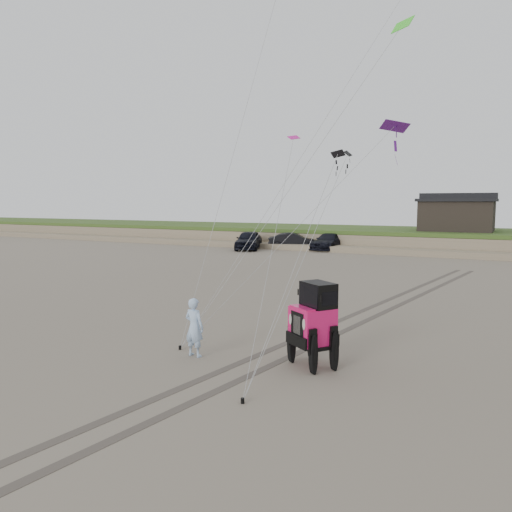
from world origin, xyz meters
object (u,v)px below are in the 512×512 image
(truck_c, at_px, (330,242))
(jeep, at_px, (312,333))
(truck_b, at_px, (293,241))
(man, at_px, (194,327))
(cabin, at_px, (457,214))
(truck_a, at_px, (249,240))

(truck_c, height_order, jeep, jeep)
(truck_b, bearing_deg, man, 178.92)
(truck_b, distance_m, truck_c, 3.33)
(truck_b, height_order, man, man)
(truck_b, xyz_separation_m, truck_c, (3.27, 0.66, 0.02))
(truck_c, distance_m, jeep, 32.40)
(jeep, bearing_deg, truck_c, 143.70)
(jeep, distance_m, man, 3.29)
(cabin, distance_m, truck_a, 18.70)
(man, bearing_deg, truck_b, -66.62)
(cabin, distance_m, truck_c, 11.54)
(truck_b, xyz_separation_m, jeep, (13.69, -30.02, 0.15))
(jeep, bearing_deg, cabin, 125.53)
(cabin, bearing_deg, man, -94.47)
(truck_c, xyz_separation_m, jeep, (10.42, -30.68, 0.13))
(truck_a, bearing_deg, jeep, -77.95)
(cabin, bearing_deg, truck_c, -153.15)
(truck_a, relative_size, jeep, 1.06)
(truck_c, bearing_deg, truck_b, -163.78)
(truck_a, bearing_deg, truck_b, 16.55)
(truck_c, distance_m, man, 32.21)
(truck_b, bearing_deg, cabin, -86.56)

